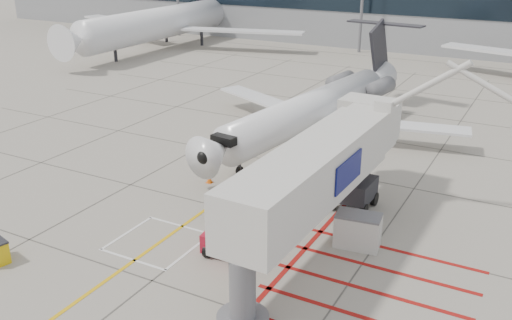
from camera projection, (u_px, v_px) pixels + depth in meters
The scene contains 9 objects.
ground_plane at pixel (201, 242), 29.34m from camera, with size 260.00×260.00×0.00m, color gray.
regional_jet at pixel (296, 96), 41.50m from camera, with size 23.26×29.33×7.69m, color silver, non-canonical shape.
jet_bridge at pixel (312, 183), 27.10m from camera, with size 8.87×18.72×7.49m, color silver, non-canonical shape.
pushback_tug at pixel (230, 241), 27.94m from camera, with size 2.57×1.60×1.50m, color #AC1027, non-canonical shape.
baggage_cart at pixel (227, 207), 31.59m from camera, with size 2.18×1.38×1.38m, color slate, non-canonical shape.
ground_power_unit at pixel (358, 230), 28.69m from camera, with size 2.23×1.30×1.77m, color beige, non-canonical shape.
cone_nose at pixel (209, 179), 36.39m from camera, with size 0.39×0.39×0.55m, color #DD560B.
cone_side at pixel (251, 174), 37.16m from camera, with size 0.38×0.38×0.52m, color #FF580D.
bg_aircraft_b at pixel (173, 1), 80.20m from camera, with size 38.13×42.36×12.71m, color silver, non-canonical shape.
Camera 1 is at (14.80, -21.29, 14.65)m, focal length 40.00 mm.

